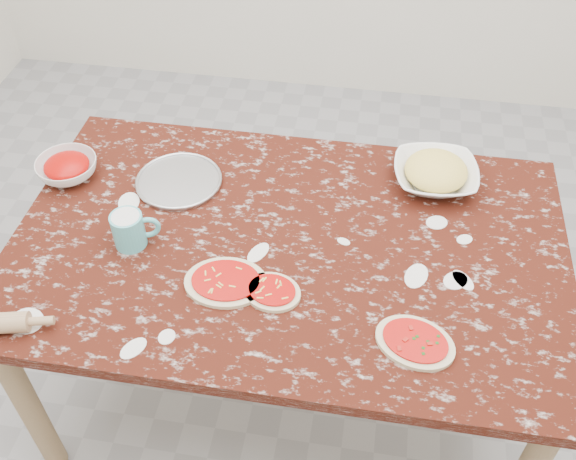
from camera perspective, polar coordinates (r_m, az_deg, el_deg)
The scene contains 9 objects.
ground at distance 2.48m, azimuth 0.00°, elevation -13.18°, with size 4.00×4.00×0.00m, color gray.
worktable at distance 1.94m, azimuth 0.00°, elevation -2.77°, with size 1.60×1.00×0.75m.
pizza_tray at distance 2.10m, azimuth -9.49°, elevation 4.20°, with size 0.27×0.27×0.01m, color #B2B2B7.
sauce_bowl at distance 2.20m, azimuth -18.70°, elevation 5.10°, with size 0.19×0.19×0.06m, color white.
cheese_bowl at distance 2.10m, azimuth 12.72°, elevation 4.69°, with size 0.26×0.26×0.06m, color white.
flour_mug at distance 1.90m, azimuth -13.64°, elevation 0.05°, with size 0.13×0.09×0.11m.
pizza_left at distance 1.78m, azimuth -5.45°, elevation -4.54°, with size 0.24×0.20×0.02m.
pizza_mid at distance 1.75m, azimuth -1.40°, elevation -5.41°, with size 0.18×0.16×0.02m.
pizza_right at distance 1.68m, azimuth 11.03°, elevation -9.58°, with size 0.24×0.21×0.02m.
Camera 1 is at (0.21, -1.29, 2.11)m, focal length 40.73 mm.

